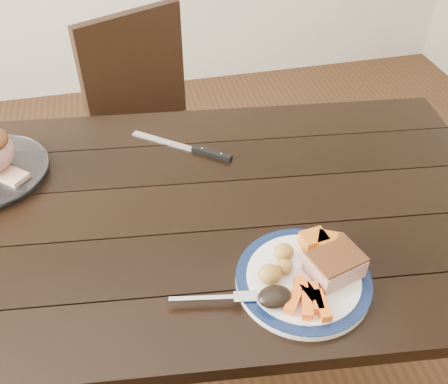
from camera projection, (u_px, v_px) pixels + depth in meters
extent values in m
plane|color=#472B16|center=(201.00, 363.00, 1.75)|extent=(4.00, 4.00, 0.00)
cube|color=black|center=(192.00, 212.00, 1.27)|extent=(1.70, 1.09, 0.04)
cube|color=black|center=(384.00, 203.00, 1.85)|extent=(0.07, 0.07, 0.71)
cube|color=black|center=(168.00, 151.00, 1.93)|extent=(0.56, 0.56, 0.04)
cube|color=black|center=(134.00, 73.00, 1.88)|extent=(0.40, 0.21, 0.46)
cube|color=black|center=(183.00, 159.00, 2.27)|extent=(0.04, 0.04, 0.43)
cube|color=black|center=(232.00, 202.00, 2.06)|extent=(0.04, 0.04, 0.43)
cube|color=black|center=(113.00, 191.00, 2.11)|extent=(0.04, 0.04, 0.43)
cube|color=black|center=(158.00, 241.00, 1.89)|extent=(0.04, 0.04, 0.43)
cylinder|color=white|center=(303.00, 280.00, 1.07)|extent=(0.29, 0.29, 0.02)
torus|color=#0C1A3E|center=(303.00, 277.00, 1.06)|extent=(0.29, 0.29, 0.02)
cube|color=tan|center=(335.00, 266.00, 1.05)|extent=(0.13, 0.11, 0.05)
ellipsoid|color=gold|center=(284.00, 252.00, 1.09)|extent=(0.05, 0.04, 0.04)
ellipsoid|color=gold|center=(270.00, 274.00, 1.04)|extent=(0.05, 0.05, 0.04)
ellipsoid|color=gold|center=(284.00, 267.00, 1.06)|extent=(0.04, 0.03, 0.03)
cube|color=orange|center=(307.00, 304.00, 1.00)|extent=(0.04, 0.07, 0.02)
cube|color=orange|center=(315.00, 298.00, 1.01)|extent=(0.03, 0.07, 0.02)
cube|color=orange|center=(306.00, 290.00, 1.02)|extent=(0.04, 0.07, 0.02)
cube|color=orange|center=(322.00, 306.00, 0.99)|extent=(0.02, 0.07, 0.02)
cube|color=orange|center=(294.00, 299.00, 1.00)|extent=(0.06, 0.07, 0.02)
cube|color=orange|center=(314.00, 241.00, 1.11)|extent=(0.06, 0.05, 0.04)
cube|color=orange|center=(330.00, 244.00, 1.10)|extent=(0.07, 0.07, 0.04)
ellipsoid|color=black|center=(275.00, 297.00, 1.00)|extent=(0.07, 0.05, 0.03)
cube|color=silver|center=(203.00, 299.00, 1.02)|extent=(0.14, 0.04, 0.00)
cube|color=silver|center=(245.00, 297.00, 1.02)|extent=(0.05, 0.03, 0.00)
cube|color=tan|center=(13.00, 177.00, 1.30)|extent=(0.09, 0.09, 0.02)
cube|color=silver|center=(163.00, 141.00, 1.46)|extent=(0.17, 0.14, 0.00)
cube|color=black|center=(212.00, 153.00, 1.41)|extent=(0.11, 0.09, 0.01)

